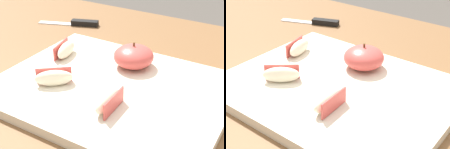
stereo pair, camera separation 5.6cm
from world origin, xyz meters
TOP-DOWN VIEW (x-y plane):
  - dining_table at (0.00, 0.00)m, footprint 1.33×0.79m
  - cutting_board at (0.01, -0.03)m, footprint 0.39×0.31m
  - apple_half_skin_up at (0.01, 0.05)m, footprint 0.08×0.08m
  - apple_wedge_near_knife at (-0.07, -0.08)m, footprint 0.06×0.06m
  - apple_wedge_middle at (-0.12, 0.02)m, footprint 0.04×0.07m
  - apple_wedge_left at (0.04, -0.09)m, footprint 0.03×0.07m
  - paring_knife at (-0.23, 0.21)m, footprint 0.16×0.07m

SIDE VIEW (x-z plane):
  - dining_table at x=0.00m, z-range 0.26..1.00m
  - paring_knife at x=-0.23m, z-range 0.73..0.75m
  - cutting_board at x=0.01m, z-range 0.73..0.75m
  - apple_wedge_near_knife at x=-0.07m, z-range 0.75..0.78m
  - apple_wedge_middle at x=-0.12m, z-range 0.75..0.78m
  - apple_wedge_left at x=0.04m, z-range 0.75..0.78m
  - apple_half_skin_up at x=0.01m, z-range 0.75..0.80m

